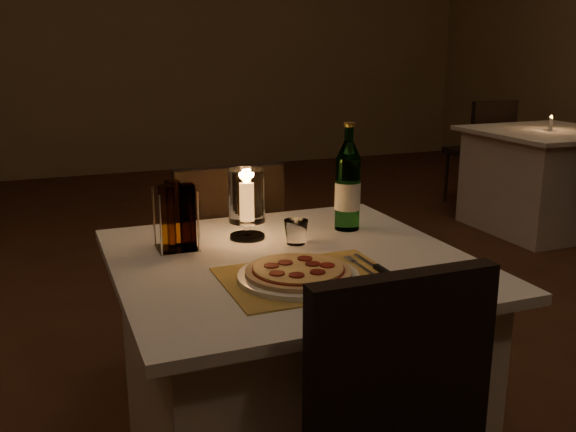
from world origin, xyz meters
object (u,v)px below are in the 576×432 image
object	(u,v)px
tumbler	(296,232)
hurricane_candle	(247,198)
plate	(298,276)
water_bottle	(348,187)
chair_far	(224,249)
pizza	(298,271)
neighbor_table_right	(545,180)
main_table	(290,371)

from	to	relation	value
tumbler	hurricane_candle	bearing A→B (deg)	137.45
plate	water_bottle	xyz separation A→B (m)	(0.34, 0.39, 0.13)
chair_far	hurricane_candle	size ratio (longest dim) A/B	4.05
chair_far	pizza	bearing A→B (deg)	-93.20
plate	neighbor_table_right	world-z (taller)	plate
plate	hurricane_candle	world-z (taller)	hurricane_candle
pizza	tumbler	xyz separation A→B (m)	(0.12, 0.30, 0.01)
chair_far	tumbler	bearing A→B (deg)	-83.74
main_table	water_bottle	bearing A→B (deg)	36.20
pizza	main_table	bearing A→B (deg)	74.49
main_table	pizza	world-z (taller)	pizza
water_bottle	hurricane_candle	world-z (taller)	water_bottle
neighbor_table_right	water_bottle	bearing A→B (deg)	-145.03
main_table	plate	world-z (taller)	plate
main_table	pizza	bearing A→B (deg)	-105.51
water_bottle	neighbor_table_right	size ratio (longest dim) A/B	0.36
tumbler	neighbor_table_right	world-z (taller)	tumbler
plate	neighbor_table_right	bearing A→B (deg)	37.00
chair_far	plate	size ratio (longest dim) A/B	2.81
main_table	tumbler	size ratio (longest dim) A/B	13.20
plate	pizza	distance (m)	0.02
plate	tumbler	world-z (taller)	tumbler
plate	neighbor_table_right	distance (m)	3.59
chair_far	plate	distance (m)	0.92
plate	hurricane_candle	distance (m)	0.43
chair_far	plate	bearing A→B (deg)	-93.20
tumbler	pizza	bearing A→B (deg)	-111.13
tumbler	plate	bearing A→B (deg)	-111.14
tumbler	water_bottle	xyz separation A→B (m)	(0.22, 0.09, 0.11)
pizza	hurricane_candle	xyz separation A→B (m)	(-0.01, 0.41, 0.10)
main_table	chair_far	bearing A→B (deg)	90.00
water_bottle	pizza	bearing A→B (deg)	-130.81
plate	hurricane_candle	size ratio (longest dim) A/B	1.44
tumbler	water_bottle	bearing A→B (deg)	22.47
neighbor_table_right	tumbler	bearing A→B (deg)	-145.93
pizza	hurricane_candle	bearing A→B (deg)	90.94
pizza	water_bottle	world-z (taller)	water_bottle
main_table	plate	xyz separation A→B (m)	(-0.05, -0.18, 0.38)
chair_far	water_bottle	size ratio (longest dim) A/B	2.53
chair_far	water_bottle	xyz separation A→B (m)	(0.29, -0.50, 0.33)
chair_far	water_bottle	world-z (taller)	water_bottle
pizza	neighbor_table_right	size ratio (longest dim) A/B	0.28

